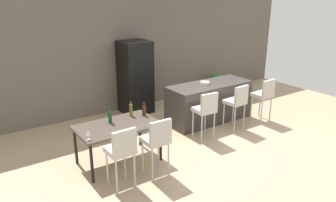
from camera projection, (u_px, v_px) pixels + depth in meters
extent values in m
plane|color=tan|center=(207.00, 137.00, 7.11)|extent=(10.00, 10.00, 0.00)
cube|color=#665B51|center=(142.00, 52.00, 8.74)|extent=(10.00, 0.12, 2.90)
cube|color=#383330|center=(209.00, 102.00, 7.91)|extent=(2.08, 0.79, 0.92)
cube|color=beige|center=(204.00, 110.00, 6.87)|extent=(0.43, 0.43, 0.08)
cube|color=beige|center=(209.00, 102.00, 6.66)|extent=(0.40, 0.09, 0.36)
cylinder|color=#B2B2B7|center=(193.00, 124.00, 7.04)|extent=(0.03, 0.03, 0.61)
cylinder|color=#B2B2B7|center=(205.00, 121.00, 7.19)|extent=(0.03, 0.03, 0.61)
cylinder|color=#B2B2B7|center=(202.00, 129.00, 6.77)|extent=(0.03, 0.03, 0.61)
cylinder|color=#B2B2B7|center=(214.00, 126.00, 6.93)|extent=(0.03, 0.03, 0.61)
cube|color=beige|center=(235.00, 102.00, 7.35)|extent=(0.43, 0.43, 0.08)
cube|color=beige|center=(241.00, 94.00, 7.16)|extent=(0.40, 0.09, 0.36)
cylinder|color=#B2B2B7|center=(224.00, 116.00, 7.49)|extent=(0.03, 0.03, 0.61)
cylinder|color=#B2B2B7|center=(233.00, 113.00, 7.68)|extent=(0.03, 0.03, 0.61)
cylinder|color=#B2B2B7|center=(235.00, 120.00, 7.25)|extent=(0.03, 0.03, 0.61)
cylinder|color=#B2B2B7|center=(244.00, 117.00, 7.44)|extent=(0.03, 0.03, 0.61)
cube|color=beige|center=(262.00, 95.00, 7.84)|extent=(0.41, 0.41, 0.08)
cube|color=beige|center=(269.00, 88.00, 7.64)|extent=(0.40, 0.07, 0.36)
cylinder|color=#B2B2B7|center=(251.00, 108.00, 7.99)|extent=(0.03, 0.03, 0.61)
cylinder|color=#B2B2B7|center=(260.00, 105.00, 8.16)|extent=(0.03, 0.03, 0.61)
cylinder|color=#B2B2B7|center=(262.00, 112.00, 7.74)|extent=(0.03, 0.03, 0.61)
cylinder|color=#B2B2B7|center=(270.00, 109.00, 7.92)|extent=(0.03, 0.03, 0.61)
cube|color=#4C4238|center=(118.00, 126.00, 5.88)|extent=(1.46, 0.88, 0.04)
cylinder|color=black|center=(76.00, 146.00, 5.94)|extent=(0.05, 0.05, 0.70)
cylinder|color=black|center=(140.00, 129.00, 6.66)|extent=(0.05, 0.05, 0.70)
cylinder|color=black|center=(92.00, 164.00, 5.35)|extent=(0.05, 0.05, 0.70)
cylinder|color=black|center=(161.00, 143.00, 6.07)|extent=(0.05, 0.05, 0.70)
cube|color=beige|center=(120.00, 150.00, 5.15)|extent=(0.41, 0.41, 0.08)
cube|color=beige|center=(125.00, 141.00, 4.95)|extent=(0.40, 0.07, 0.36)
cylinder|color=#B2B2B7|center=(107.00, 168.00, 5.30)|extent=(0.03, 0.03, 0.61)
cylinder|color=#B2B2B7|center=(125.00, 162.00, 5.48)|extent=(0.03, 0.03, 0.61)
cylinder|color=#B2B2B7|center=(117.00, 177.00, 5.05)|extent=(0.03, 0.03, 0.61)
cylinder|color=#B2B2B7|center=(135.00, 171.00, 5.23)|extent=(0.03, 0.03, 0.61)
cube|color=beige|center=(155.00, 140.00, 5.51)|extent=(0.40, 0.40, 0.08)
cube|color=beige|center=(161.00, 131.00, 5.30)|extent=(0.40, 0.06, 0.36)
cylinder|color=#B2B2B7|center=(143.00, 157.00, 5.66)|extent=(0.03, 0.03, 0.61)
cylinder|color=#B2B2B7|center=(158.00, 152.00, 5.83)|extent=(0.03, 0.03, 0.61)
cylinder|color=#B2B2B7|center=(152.00, 165.00, 5.41)|extent=(0.03, 0.03, 0.61)
cylinder|color=#B2B2B7|center=(169.00, 159.00, 5.58)|extent=(0.03, 0.03, 0.61)
cylinder|color=#194723|center=(110.00, 117.00, 5.93)|extent=(0.07, 0.07, 0.21)
cylinder|color=#194723|center=(110.00, 109.00, 5.88)|extent=(0.02, 0.02, 0.10)
cylinder|color=#471E19|center=(144.00, 111.00, 6.28)|extent=(0.07, 0.07, 0.20)
cylinder|color=#471E19|center=(144.00, 104.00, 6.24)|extent=(0.03, 0.03, 0.06)
cylinder|color=brown|center=(131.00, 110.00, 6.25)|extent=(0.06, 0.06, 0.24)
cylinder|color=brown|center=(131.00, 103.00, 6.21)|extent=(0.02, 0.02, 0.06)
cylinder|color=silver|center=(89.00, 140.00, 5.30)|extent=(0.06, 0.06, 0.00)
cylinder|color=silver|center=(88.00, 137.00, 5.29)|extent=(0.01, 0.01, 0.08)
cone|color=silver|center=(88.00, 132.00, 5.26)|extent=(0.07, 0.07, 0.09)
cube|color=black|center=(135.00, 77.00, 8.32)|extent=(0.72, 0.68, 1.84)
cylinder|color=beige|center=(205.00, 83.00, 7.69)|extent=(0.22, 0.22, 0.07)
cylinder|color=#996B4C|center=(216.00, 90.00, 10.07)|extent=(0.24, 0.24, 0.22)
sphere|color=#2D6B33|center=(217.00, 80.00, 9.97)|extent=(0.43, 0.43, 0.43)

